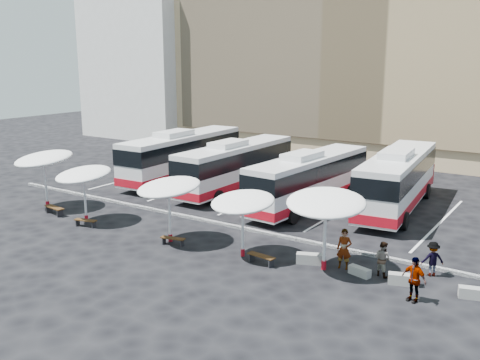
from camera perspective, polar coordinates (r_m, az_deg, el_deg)
The scene contains 26 objects.
ground at distance 32.07m, azimuth -4.48°, elevation -4.61°, with size 120.00×120.00×0.00m, color black.
sandstone_building at distance 59.06m, azimuth 15.45°, elevation 15.40°, with size 42.00×18.25×29.60m.
apartment_block at distance 70.06m, azimuth -8.63°, elevation 12.28°, with size 14.00×14.00×18.00m, color silver.
curb_divider at distance 32.42m, azimuth -3.93°, elevation -4.27°, with size 34.00×0.25×0.15m, color black.
bay_lines at distance 38.42m, azimuth 2.90°, elevation -1.61°, with size 24.15×12.00×0.01m.
bus_0 at distance 43.17m, azimuth -6.11°, elevation 2.78°, with size 3.33×12.93×4.07m.
bus_1 at distance 39.33m, azimuth -0.40°, elevation 1.66°, with size 2.90×12.08×3.83m.
bus_2 at distance 35.33m, azimuth 7.43°, elevation 0.21°, with size 3.38×12.03×3.77m.
bus_3 at distance 35.93m, azimuth 16.52°, elevation 0.21°, with size 3.98×12.94×4.04m.
sunshade_0 at distance 36.77m, azimuth -20.20°, elevation 2.13°, with size 4.52×4.55×3.83m.
sunshade_1 at distance 32.93m, azimuth -16.36°, elevation 0.56°, with size 3.84×3.87×3.40m.
sunshade_2 at distance 28.31m, azimuth -7.60°, elevation -0.78°, with size 4.42×4.45×3.52m.
sunshade_3 at distance 26.01m, azimuth 0.29°, elevation -2.37°, with size 3.46×3.49×3.28m.
sunshade_4 at distance 24.55m, azimuth 9.16°, elevation -2.43°, with size 4.56×4.59×3.79m.
wood_bench_0 at distance 35.51m, azimuth -19.19°, elevation -2.91°, with size 1.71×0.68×0.51m.
wood_bench_1 at distance 32.52m, azimuth -16.15°, elevation -4.26°, with size 1.42×0.70×0.42m.
wood_bench_2 at distance 28.48m, azimuth -7.17°, elevation -6.31°, with size 1.39×0.64×0.41m.
wood_bench_3 at distance 25.79m, azimuth 2.28°, elevation -8.23°, with size 1.50×0.54×0.45m.
conc_bench_0 at distance 26.07m, azimuth 7.51°, elevation -8.32°, with size 1.33×0.44×0.50m, color gray.
conc_bench_1 at distance 25.13m, azimuth 12.63°, elevation -9.50°, with size 1.06×0.35×0.40m, color gray.
conc_bench_2 at distance 24.66m, azimuth 17.03°, elevation -10.10°, with size 1.29×0.43×0.48m, color gray.
conc_bench_3 at distance 24.34m, azimuth 23.74°, elevation -11.00°, with size 1.24×0.41×0.46m, color gray.
passenger_0 at distance 25.53m, azimuth 11.06°, elevation -7.23°, with size 0.70×0.46×1.92m, color black.
passenger_1 at distance 25.11m, azimuth 14.96°, elevation -8.13°, with size 0.79×0.62×1.63m, color black.
passenger_2 at distance 22.94m, azimuth 18.04°, elevation -10.04°, with size 1.11×0.46×1.90m, color black.
passenger_3 at distance 25.84m, azimuth 19.82°, elevation -7.90°, with size 1.04×0.60×1.61m, color black.
Camera 1 is at (18.97, -23.98, 9.67)m, focal length 40.00 mm.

